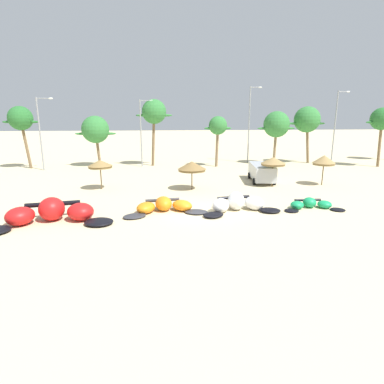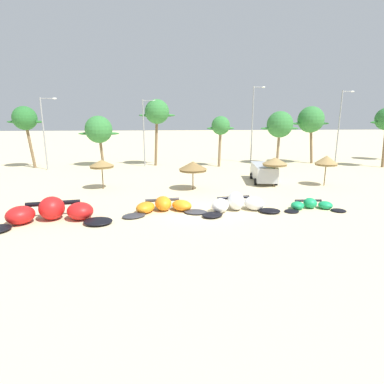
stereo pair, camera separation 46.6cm
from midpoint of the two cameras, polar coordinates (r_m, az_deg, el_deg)
name	(u,v)px [view 1 (the left image)]	position (r m, az deg, el deg)	size (l,w,h in m)	color
ground_plane	(195,211)	(23.28, -0.01, -3.55)	(260.00, 260.00, 0.00)	beige
kite_far_left	(51,213)	(22.92, -24.72, -3.54)	(8.30, 4.47, 1.58)	black
kite_left	(164,206)	(23.27, -5.63, -2.59)	(6.34, 3.33, 1.04)	#333338
kite_left_of_center	(238,204)	(23.52, 7.71, -2.16)	(6.15, 3.28, 1.38)	black
kite_center	(311,204)	(25.58, 20.24, -2.13)	(4.87, 2.25, 0.78)	black
beach_umbrella_near_van	(100,164)	(31.15, -16.73, 4.87)	(2.29, 2.29, 2.81)	brown
beach_umbrella_middle	(192,166)	(29.71, -0.47, 4.69)	(2.68, 2.68, 2.71)	brown
beach_umbrella_near_palms	(273,161)	(31.90, 14.10, 5.41)	(2.42, 2.42, 2.94)	brown
beach_umbrella_outermost	(324,160)	(34.21, 22.44, 5.37)	(2.21, 2.21, 3.05)	brown
parked_van	(261,171)	(34.50, 12.09, 3.70)	(2.80, 5.55, 1.84)	#B2B7BC
palm_leftmost	(20,119)	(47.48, -28.89, 11.50)	(4.63, 3.09, 8.11)	brown
palm_left	(95,130)	(45.58, -17.38, 10.69)	(5.53, 3.68, 6.89)	brown
palm_left_of_gap	(154,112)	(44.57, -7.20, 14.12)	(4.97, 3.31, 9.08)	brown
palm_center_left	(218,126)	(43.54, 4.40, 11.75)	(3.73, 2.49, 6.84)	#7F6647
palm_center_right	(277,125)	(47.18, 14.78, 11.70)	(5.52, 3.68, 7.51)	#7F6647
palm_right_of_gap	(307,120)	(49.54, 19.86, 12.18)	(5.59, 3.73, 8.20)	brown
palm_right	(382,120)	(50.01, 30.93, 11.18)	(4.47, 2.98, 7.96)	brown
lamppost_west	(41,130)	(44.81, -25.93, 10.08)	(2.10, 0.24, 9.11)	gray
lamppost_west_center	(142,130)	(44.00, -9.34, 11.09)	(1.93, 0.24, 8.97)	gray
lamppost_east_center	(250,121)	(47.94, 10.18, 12.46)	(1.77, 0.24, 10.98)	gray
lamppost_east	(336,125)	(49.20, 24.36, 11.06)	(1.77, 0.24, 10.22)	gray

